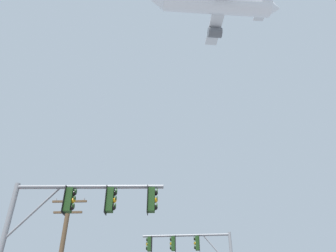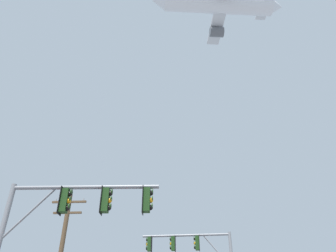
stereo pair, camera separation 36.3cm
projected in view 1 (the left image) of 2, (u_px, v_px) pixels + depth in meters
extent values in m
cylinder|color=slate|center=(90.00, 187.00, 12.34)|extent=(5.66, 0.31, 0.15)
cylinder|color=slate|center=(33.00, 212.00, 11.84)|extent=(1.76, 0.13, 2.01)
cube|color=#193814|center=(151.00, 200.00, 12.05)|extent=(0.27, 0.33, 0.90)
cylinder|color=#193814|center=(152.00, 187.00, 12.32)|extent=(0.05, 0.05, 0.12)
cube|color=black|center=(148.00, 200.00, 12.05)|extent=(0.04, 0.46, 1.04)
sphere|color=black|center=(155.00, 193.00, 12.19)|extent=(0.20, 0.20, 0.20)
cylinder|color=#193814|center=(157.00, 192.00, 12.22)|extent=(0.05, 0.21, 0.21)
sphere|color=orange|center=(155.00, 200.00, 12.04)|extent=(0.20, 0.20, 0.20)
cylinder|color=#193814|center=(157.00, 199.00, 12.07)|extent=(0.05, 0.21, 0.21)
sphere|color=black|center=(155.00, 208.00, 11.90)|extent=(0.20, 0.20, 0.20)
cylinder|color=#193814|center=(157.00, 206.00, 11.93)|extent=(0.05, 0.21, 0.21)
cube|color=#193814|center=(110.00, 200.00, 12.06)|extent=(0.27, 0.33, 0.90)
cylinder|color=#193814|center=(111.00, 187.00, 12.33)|extent=(0.05, 0.05, 0.12)
cube|color=black|center=(106.00, 200.00, 12.06)|extent=(0.04, 0.46, 1.04)
sphere|color=black|center=(115.00, 193.00, 12.20)|extent=(0.20, 0.20, 0.20)
cylinder|color=#193814|center=(116.00, 192.00, 12.23)|extent=(0.05, 0.21, 0.21)
sphere|color=orange|center=(114.00, 200.00, 12.05)|extent=(0.20, 0.20, 0.20)
cylinder|color=#193814|center=(116.00, 199.00, 12.09)|extent=(0.05, 0.21, 0.21)
sphere|color=black|center=(113.00, 208.00, 11.91)|extent=(0.20, 0.20, 0.20)
cylinder|color=#193814|center=(115.00, 206.00, 11.94)|extent=(0.05, 0.21, 0.21)
cube|color=#193814|center=(69.00, 200.00, 12.07)|extent=(0.27, 0.33, 0.90)
cylinder|color=#193814|center=(71.00, 187.00, 12.34)|extent=(0.05, 0.05, 0.12)
cube|color=black|center=(65.00, 200.00, 12.07)|extent=(0.04, 0.46, 1.04)
sphere|color=black|center=(74.00, 193.00, 12.21)|extent=(0.20, 0.20, 0.20)
cylinder|color=#193814|center=(76.00, 192.00, 12.24)|extent=(0.05, 0.21, 0.21)
sphere|color=orange|center=(73.00, 200.00, 12.07)|extent=(0.20, 0.20, 0.20)
cylinder|color=#193814|center=(75.00, 199.00, 12.10)|extent=(0.05, 0.21, 0.21)
sphere|color=black|center=(71.00, 208.00, 11.92)|extent=(0.20, 0.20, 0.20)
cylinder|color=#193814|center=(73.00, 206.00, 11.95)|extent=(0.05, 0.21, 0.21)
cylinder|color=slate|center=(186.00, 235.00, 21.90)|extent=(5.91, 0.50, 0.15)
cylinder|color=slate|center=(218.00, 252.00, 21.16)|extent=(1.84, 0.19, 2.24)
cube|color=#193814|center=(150.00, 244.00, 21.83)|extent=(0.28, 0.33, 0.90)
cylinder|color=#193814|center=(150.00, 236.00, 22.10)|extent=(0.05, 0.05, 0.12)
cube|color=black|center=(152.00, 244.00, 21.82)|extent=(0.05, 0.46, 1.04)
sphere|color=black|center=(148.00, 240.00, 21.98)|extent=(0.20, 0.20, 0.20)
cylinder|color=#193814|center=(147.00, 239.00, 22.02)|extent=(0.05, 0.21, 0.21)
sphere|color=orange|center=(147.00, 244.00, 21.84)|extent=(0.20, 0.20, 0.20)
cylinder|color=#193814|center=(147.00, 244.00, 21.87)|extent=(0.05, 0.21, 0.21)
sphere|color=black|center=(147.00, 249.00, 21.69)|extent=(0.20, 0.20, 0.20)
cylinder|color=#193814|center=(146.00, 248.00, 21.73)|extent=(0.05, 0.21, 0.21)
cube|color=#193814|center=(173.00, 244.00, 21.70)|extent=(0.28, 0.33, 0.90)
cylinder|color=#193814|center=(173.00, 236.00, 21.96)|extent=(0.05, 0.05, 0.12)
cube|color=black|center=(175.00, 244.00, 21.68)|extent=(0.05, 0.46, 1.04)
sphere|color=black|center=(171.00, 240.00, 21.85)|extent=(0.20, 0.20, 0.20)
cylinder|color=#193814|center=(170.00, 239.00, 21.89)|extent=(0.05, 0.21, 0.21)
sphere|color=orange|center=(171.00, 244.00, 21.70)|extent=(0.20, 0.20, 0.20)
cylinder|color=#193814|center=(170.00, 243.00, 21.74)|extent=(0.05, 0.21, 0.21)
sphere|color=black|center=(171.00, 248.00, 21.56)|extent=(0.20, 0.20, 0.20)
cylinder|color=#193814|center=(170.00, 247.00, 21.59)|extent=(0.05, 0.21, 0.21)
cube|color=#193814|center=(197.00, 243.00, 21.56)|extent=(0.28, 0.33, 0.90)
cylinder|color=#193814|center=(197.00, 235.00, 21.83)|extent=(0.05, 0.05, 0.12)
cube|color=black|center=(199.00, 243.00, 21.55)|extent=(0.05, 0.46, 1.04)
sphere|color=black|center=(195.00, 239.00, 21.72)|extent=(0.20, 0.20, 0.20)
cylinder|color=#193814|center=(194.00, 238.00, 21.75)|extent=(0.05, 0.21, 0.21)
sphere|color=orange|center=(195.00, 243.00, 21.57)|extent=(0.20, 0.20, 0.20)
cylinder|color=#193814|center=(194.00, 243.00, 21.61)|extent=(0.05, 0.21, 0.21)
sphere|color=black|center=(195.00, 248.00, 21.42)|extent=(0.20, 0.20, 0.20)
cylinder|color=#193814|center=(194.00, 247.00, 21.46)|extent=(0.05, 0.21, 0.21)
cube|color=brown|center=(70.00, 201.00, 20.39)|extent=(2.20, 0.12, 0.12)
cube|color=brown|center=(68.00, 212.00, 20.02)|extent=(1.80, 0.12, 0.12)
cylinder|color=gray|center=(56.00, 200.00, 20.48)|extent=(0.10, 0.10, 0.18)
cylinder|color=gray|center=(84.00, 199.00, 20.43)|extent=(0.10, 0.10, 0.18)
cylinder|color=white|center=(217.00, 4.00, 61.46)|extent=(20.91, 5.96, 3.67)
cone|color=white|center=(157.00, 1.00, 60.73)|extent=(2.90, 3.74, 3.48)
cone|color=white|center=(274.00, 8.00, 62.18)|extent=(2.63, 3.35, 3.12)
cube|color=silver|center=(220.00, 7.00, 61.21)|extent=(4.69, 19.64, 0.41)
cylinder|color=#595B60|center=(215.00, 33.00, 65.26)|extent=(2.96, 2.36, 2.06)
cube|color=navy|center=(261.00, 1.00, 63.11)|extent=(3.22, 0.63, 4.35)
cube|color=silver|center=(263.00, 6.00, 62.23)|extent=(2.82, 7.06, 0.23)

